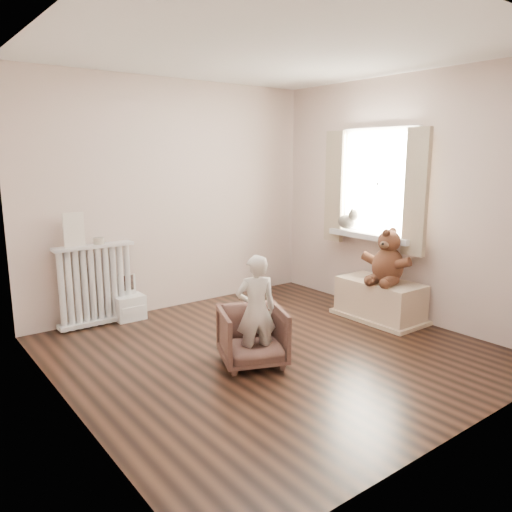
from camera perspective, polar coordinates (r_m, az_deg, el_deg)
floor at (r=4.66m, az=1.92°, el=-10.81°), size 3.60×3.60×0.01m
ceiling at (r=4.39m, az=2.16°, el=22.44°), size 3.60×3.60×0.01m
back_wall at (r=5.83m, az=-9.31°, el=6.76°), size 3.60×0.02×2.60m
front_wall at (r=3.16m, az=23.14°, el=2.07°), size 3.60×0.02×2.60m
left_wall at (r=3.49m, az=-21.53°, el=3.00°), size 0.02×3.60×2.60m
right_wall at (r=5.64m, az=16.43°, el=6.29°), size 0.02×3.60×2.60m
window at (r=5.78m, az=13.87°, el=8.03°), size 0.03×0.90×1.10m
window_sill at (r=5.77m, az=13.03°, el=2.27°), size 0.22×1.10×0.06m
curtain_left at (r=5.36m, az=17.85°, el=6.92°), size 0.06×0.26×1.30m
curtain_right at (r=6.08m, az=8.98°, el=7.81°), size 0.06×0.26×1.30m
radiator at (r=5.48m, az=-17.79°, el=-3.63°), size 0.82×0.16×0.86m
paper_doll at (r=5.29m, az=-20.10°, el=2.86°), size 0.21×0.02×0.34m
tin_a at (r=5.39m, az=-17.52°, el=1.67°), size 0.11×0.11×0.07m
toy_vanity at (r=5.59m, az=-14.34°, el=-4.34°), size 0.31×0.22×0.49m
armchair at (r=4.31m, az=-0.42°, el=-9.16°), size 0.70×0.71×0.50m
child at (r=4.19m, az=-0.01°, el=-6.21°), size 0.41×0.34×0.95m
toy_bench at (r=5.63m, az=13.96°, el=-5.01°), size 0.48×0.90×0.43m
teddy_bear at (r=5.45m, az=14.87°, el=-0.50°), size 0.54×0.46×0.58m
plush_cat at (r=5.98m, az=10.37°, el=3.95°), size 0.28×0.34×0.25m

